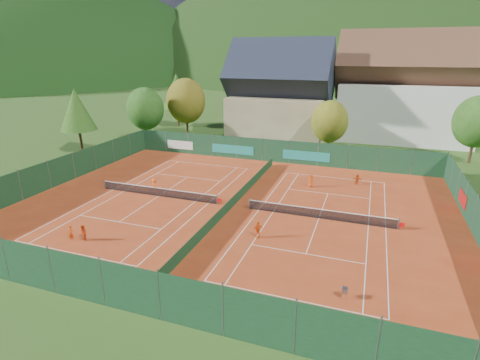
% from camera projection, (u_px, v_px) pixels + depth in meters
% --- Properties ---
extents(ground, '(600.00, 600.00, 0.00)m').
position_uv_depth(ground, '(233.00, 207.00, 35.11)').
color(ground, '#274917').
rests_on(ground, ground).
extents(clay_pad, '(40.00, 32.00, 0.01)m').
position_uv_depth(clay_pad, '(233.00, 207.00, 35.11)').
color(clay_pad, '#A23717').
rests_on(clay_pad, ground).
extents(court_markings_left, '(11.03, 23.83, 0.00)m').
position_uv_depth(court_markings_left, '(159.00, 196.00, 37.62)').
color(court_markings_left, white).
rests_on(court_markings_left, ground).
extents(court_markings_right, '(11.03, 23.83, 0.00)m').
position_uv_depth(court_markings_right, '(319.00, 218.00, 32.58)').
color(court_markings_right, white).
rests_on(court_markings_right, ground).
extents(tennis_net_left, '(13.30, 0.10, 1.02)m').
position_uv_depth(tennis_net_left, '(160.00, 192.00, 37.41)').
color(tennis_net_left, '#59595B').
rests_on(tennis_net_left, ground).
extents(tennis_net_right, '(13.30, 0.10, 1.02)m').
position_uv_depth(tennis_net_right, '(321.00, 213.00, 32.37)').
color(tennis_net_right, '#59595B').
rests_on(tennis_net_right, ground).
extents(court_divider, '(0.03, 28.80, 1.00)m').
position_uv_depth(court_divider, '(233.00, 202.00, 34.94)').
color(court_divider, '#14381D').
rests_on(court_divider, ground).
extents(fence_north, '(40.00, 0.10, 3.00)m').
position_uv_depth(fence_north, '(272.00, 151.00, 49.04)').
color(fence_north, '#163D23').
rests_on(fence_north, ground).
extents(fence_south, '(40.00, 0.04, 3.00)m').
position_uv_depth(fence_south, '(130.00, 290.00, 20.35)').
color(fence_south, '#14381F').
rests_on(fence_south, ground).
extents(fence_west, '(0.04, 32.00, 3.00)m').
position_uv_depth(fence_west, '(62.00, 170.00, 40.92)').
color(fence_west, '#15391E').
rests_on(fence_west, ground).
extents(fence_east, '(0.09, 32.00, 3.00)m').
position_uv_depth(fence_east, '(480.00, 223.00, 28.37)').
color(fence_east, '#133621').
rests_on(fence_east, ground).
extents(chalet, '(16.20, 12.00, 16.00)m').
position_uv_depth(chalet, '(280.00, 98.00, 60.66)').
color(chalet, tan).
rests_on(chalet, ground).
extents(hotel_block_a, '(21.60, 11.00, 17.25)m').
position_uv_depth(hotel_block_a, '(405.00, 94.00, 59.78)').
color(hotel_block_a, silver).
rests_on(hotel_block_a, ground).
extents(tree_west_front, '(5.72, 5.72, 8.69)m').
position_uv_depth(tree_west_front, '(145.00, 109.00, 58.13)').
color(tree_west_front, '#4C2F1B').
rests_on(tree_west_front, ground).
extents(tree_west_mid, '(6.44, 6.44, 9.78)m').
position_uv_depth(tree_west_mid, '(186.00, 101.00, 62.00)').
color(tree_west_mid, '#442B18').
rests_on(tree_west_mid, ground).
extents(tree_west_back, '(5.60, 5.60, 10.00)m').
position_uv_depth(tree_west_back, '(177.00, 91.00, 70.81)').
color(tree_west_back, '#483019').
rests_on(tree_west_back, ground).
extents(tree_center, '(5.01, 5.01, 7.60)m').
position_uv_depth(tree_center, '(330.00, 122.00, 51.31)').
color(tree_center, '#492D1A').
rests_on(tree_center, ground).
extents(tree_east_front, '(5.72, 5.72, 8.69)m').
position_uv_depth(tree_east_front, '(477.00, 122.00, 47.20)').
color(tree_east_front, '#49311A').
rests_on(tree_east_front, ground).
extents(tree_west_side, '(5.04, 5.04, 9.00)m').
position_uv_depth(tree_west_side, '(76.00, 110.00, 52.67)').
color(tree_west_side, '#462919').
rests_on(tree_west_side, ground).
extents(tree_east_back, '(7.15, 7.15, 10.86)m').
position_uv_depth(tree_east_back, '(470.00, 98.00, 60.41)').
color(tree_east_back, '#472B19').
rests_on(tree_east_back, ground).
extents(mountain_backdrop, '(820.00, 530.00, 242.00)m').
position_uv_depth(mountain_backdrop, '(397.00, 137.00, 247.22)').
color(mountain_backdrop, black).
rests_on(mountain_backdrop, ground).
extents(ball_hopper, '(0.34, 0.34, 0.80)m').
position_uv_depth(ball_hopper, '(345.00, 290.00, 21.87)').
color(ball_hopper, slate).
rests_on(ball_hopper, ground).
extents(loose_ball_0, '(0.07, 0.07, 0.07)m').
position_uv_depth(loose_ball_0, '(120.00, 210.00, 34.22)').
color(loose_ball_0, '#CCD833').
rests_on(loose_ball_0, ground).
extents(loose_ball_1, '(0.07, 0.07, 0.07)m').
position_uv_depth(loose_ball_1, '(229.00, 282.00, 23.49)').
color(loose_ball_1, '#CCD833').
rests_on(loose_ball_1, ground).
extents(loose_ball_2, '(0.07, 0.07, 0.07)m').
position_uv_depth(loose_ball_2, '(238.00, 200.00, 36.51)').
color(loose_ball_2, '#CCD833').
rests_on(loose_ball_2, ground).
extents(loose_ball_3, '(0.07, 0.07, 0.07)m').
position_uv_depth(loose_ball_3, '(224.00, 169.00, 46.11)').
color(loose_ball_3, '#CCD833').
rests_on(loose_ball_3, ground).
extents(player_left_near, '(0.49, 0.35, 1.24)m').
position_uv_depth(player_left_near, '(71.00, 233.00, 28.65)').
color(player_left_near, '#D54D13').
rests_on(player_left_near, ground).
extents(player_left_mid, '(0.82, 0.79, 1.33)m').
position_uv_depth(player_left_mid, '(83.00, 233.00, 28.50)').
color(player_left_mid, '#E34714').
rests_on(player_left_mid, ground).
extents(player_left_far, '(1.11, 0.93, 1.49)m').
position_uv_depth(player_left_far, '(154.00, 185.00, 38.48)').
color(player_left_far, '#FF5E16').
rests_on(player_left_far, ground).
extents(player_right_near, '(0.84, 0.80, 1.40)m').
position_uv_depth(player_right_near, '(258.00, 230.00, 29.01)').
color(player_right_near, '#F05B15').
rests_on(player_right_near, ground).
extents(player_right_far_a, '(0.78, 0.60, 1.41)m').
position_uv_depth(player_right_far_a, '(311.00, 181.00, 39.97)').
color(player_right_far_a, '#CF4612').
rests_on(player_right_far_a, ground).
extents(player_right_far_b, '(1.14, 0.44, 1.20)m').
position_uv_depth(player_right_far_b, '(357.00, 180.00, 40.72)').
color(player_right_far_b, '#CA4812').
rests_on(player_right_far_b, ground).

